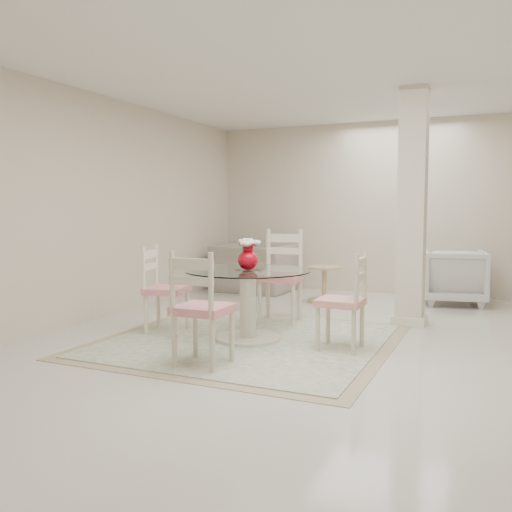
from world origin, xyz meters
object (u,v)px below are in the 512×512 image
at_px(recliner_taupe, 254,268).
at_px(dining_table, 248,305).
at_px(armchair_white, 454,277).
at_px(column, 412,208).
at_px(dining_chair_west, 161,282).
at_px(side_table, 324,286).
at_px(dining_chair_south, 199,301).
at_px(red_vase, 248,254).
at_px(dining_chair_north, 282,269).
at_px(dining_chair_east, 348,294).

bearing_deg(recliner_taupe, dining_table, 115.19).
bearing_deg(armchair_white, dining_table, 51.60).
xyz_separation_m(column, dining_chair_west, (-2.38, -1.57, -0.80)).
distance_m(dining_chair_west, side_table, 2.81).
height_order(dining_chair_south, armchair_white, dining_chair_south).
bearing_deg(column, recliner_taupe, 150.55).
distance_m(dining_chair_west, recliner_taupe, 3.09).
distance_m(dining_table, recliner_taupe, 3.30).
bearing_deg(red_vase, dining_chair_west, -177.70).
bearing_deg(dining_chair_north, recliner_taupe, 113.59).
bearing_deg(column, red_vase, -131.85).
height_order(red_vase, dining_chair_west, red_vase).
bearing_deg(red_vase, armchair_white, 61.30).
xyz_separation_m(red_vase, dining_chair_east, (1.02, 0.03, -0.34)).
distance_m(dining_chair_east, dining_chair_west, 2.03).
bearing_deg(armchair_white, dining_chair_south, 58.17).
relative_size(recliner_taupe, armchair_white, 1.38).
height_order(red_vase, dining_chair_south, dining_chair_south).
height_order(dining_table, dining_chair_west, dining_chair_west).
xyz_separation_m(column, dining_chair_south, (-1.34, -2.55, -0.77)).
distance_m(column, dining_chair_west, 2.96).
xyz_separation_m(dining_chair_south, side_table, (-0.01, 3.57, -0.34)).
bearing_deg(dining_table, dining_chair_north, 92.18).
distance_m(red_vase, dining_chair_south, 1.07).
distance_m(dining_table, side_table, 2.55).
relative_size(dining_table, dining_chair_west, 1.21).
bearing_deg(dining_chair_north, column, 10.95).
xyz_separation_m(dining_chair_north, armchair_white, (1.77, 2.13, -0.25)).
distance_m(armchair_white, side_table, 1.82).
height_order(dining_table, side_table, dining_table).
xyz_separation_m(dining_table, armchair_white, (1.73, 3.16, 0.02)).
distance_m(dining_chair_west, dining_chair_south, 1.43).
xyz_separation_m(dining_chair_east, side_table, (-1.00, 2.52, -0.31)).
distance_m(red_vase, dining_chair_east, 1.07).
bearing_deg(dining_chair_west, dining_chair_south, -144.95).
bearing_deg(recliner_taupe, dining_chair_west, 97.27).
xyz_separation_m(column, armchair_white, (0.36, 1.63, -0.96)).
distance_m(column, dining_table, 2.27).
relative_size(column, dining_chair_east, 2.62).
relative_size(dining_chair_west, dining_chair_south, 0.95).
xyz_separation_m(dining_table, dining_chair_east, (1.02, 0.03, 0.17)).
bearing_deg(red_vase, side_table, 89.54).
distance_m(dining_chair_west, armchair_white, 4.22).
height_order(dining_chair_south, side_table, dining_chair_south).
distance_m(recliner_taupe, side_table, 1.41).
relative_size(column, dining_table, 2.14).
bearing_deg(dining_chair_east, armchair_white, 166.80).
height_order(armchair_white, side_table, armchair_white).
height_order(column, dining_chair_south, column).
bearing_deg(dining_table, dining_chair_east, 1.57).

